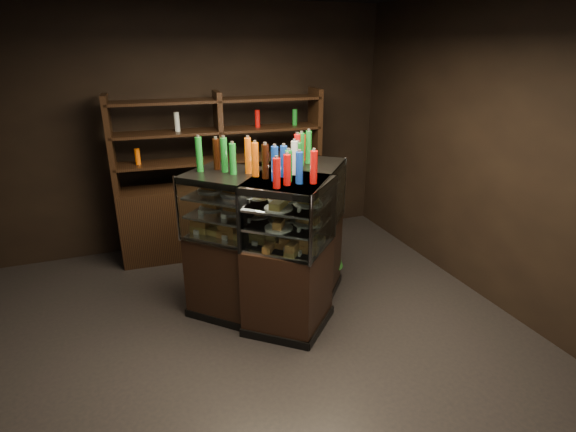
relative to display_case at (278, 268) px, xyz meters
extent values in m
plane|color=black|center=(-0.38, -0.47, -0.48)|extent=(5.00, 5.00, 0.00)
cube|color=black|center=(-0.38, 2.03, 1.02)|extent=(5.00, 0.02, 3.00)
cube|color=black|center=(-0.38, -2.97, 1.02)|extent=(5.00, 0.02, 3.00)
cube|color=black|center=(2.12, -0.47, 1.02)|extent=(0.02, 5.00, 3.00)
cube|color=black|center=(0.19, 0.01, -0.06)|extent=(1.30, 1.39, 0.84)
cube|color=black|center=(0.19, 0.01, -0.44)|extent=(1.34, 1.43, 0.08)
cube|color=black|center=(0.19, 0.01, 0.91)|extent=(1.30, 1.39, 0.06)
cube|color=silver|center=(0.19, 0.01, 0.36)|extent=(1.23, 1.32, 0.02)
cube|color=silver|center=(0.19, 0.01, 0.56)|extent=(1.23, 1.32, 0.02)
cube|color=silver|center=(0.19, 0.01, 0.74)|extent=(1.23, 1.32, 0.02)
cube|color=white|center=(0.45, -0.20, 0.65)|extent=(0.82, 0.99, 0.59)
cylinder|color=silver|center=(0.85, 0.30, 0.65)|extent=(0.03, 0.03, 0.61)
cylinder|color=silver|center=(0.04, -0.68, 0.65)|extent=(0.03, 0.03, 0.61)
cube|color=black|center=(-0.19, -0.01, -0.06)|extent=(1.36, 1.35, 0.84)
cube|color=black|center=(-0.19, -0.01, -0.44)|extent=(1.40, 1.39, 0.08)
cube|color=black|center=(-0.19, -0.01, 0.91)|extent=(1.36, 1.35, 0.06)
cube|color=silver|center=(-0.19, -0.01, 0.36)|extent=(1.29, 1.28, 0.02)
cube|color=silver|center=(-0.19, -0.01, 0.56)|extent=(1.29, 1.28, 0.02)
cube|color=silver|center=(-0.19, -0.01, 0.74)|extent=(1.29, 1.28, 0.02)
cube|color=white|center=(-0.43, -0.24, 0.65)|extent=(0.91, 0.90, 0.59)
cylinder|color=silver|center=(0.04, -0.68, 0.65)|extent=(0.03, 0.03, 0.61)
cylinder|color=silver|center=(-0.87, 0.21, 0.65)|extent=(0.03, 0.03, 0.61)
cube|color=gold|center=(-0.12, -0.42, 0.40)|extent=(0.18, 0.20, 0.06)
cube|color=gold|center=(-0.02, -0.30, 0.40)|extent=(0.18, 0.20, 0.06)
cube|color=gold|center=(0.07, -0.19, 0.40)|extent=(0.18, 0.20, 0.06)
cube|color=gold|center=(0.17, -0.07, 0.40)|extent=(0.18, 0.20, 0.06)
cube|color=gold|center=(0.27, 0.05, 0.40)|extent=(0.18, 0.20, 0.06)
cube|color=gold|center=(0.36, 0.17, 0.40)|extent=(0.18, 0.20, 0.06)
cube|color=gold|center=(0.46, 0.29, 0.40)|extent=(0.18, 0.20, 0.06)
cube|color=gold|center=(0.56, 0.41, 0.40)|extent=(0.18, 0.20, 0.06)
cylinder|color=white|center=(-0.11, -0.36, 0.58)|extent=(0.24, 0.24, 0.02)
cube|color=gold|center=(-0.11, -0.36, 0.61)|extent=(0.17, 0.18, 0.05)
cylinder|color=white|center=(0.04, -0.18, 0.58)|extent=(0.24, 0.24, 0.02)
cube|color=gold|center=(0.04, -0.18, 0.61)|extent=(0.17, 0.18, 0.05)
cylinder|color=white|center=(0.19, 0.01, 0.58)|extent=(0.24, 0.24, 0.02)
cube|color=gold|center=(0.19, 0.01, 0.61)|extent=(0.17, 0.18, 0.05)
cylinder|color=white|center=(0.35, 0.20, 0.58)|extent=(0.24, 0.24, 0.02)
cube|color=gold|center=(0.35, 0.20, 0.61)|extent=(0.17, 0.18, 0.05)
cylinder|color=white|center=(0.50, 0.39, 0.58)|extent=(0.24, 0.24, 0.02)
cube|color=gold|center=(0.50, 0.39, 0.61)|extent=(0.17, 0.18, 0.05)
cylinder|color=white|center=(-0.11, -0.36, 0.76)|extent=(0.24, 0.24, 0.02)
cube|color=gold|center=(-0.11, -0.36, 0.79)|extent=(0.17, 0.18, 0.05)
cylinder|color=white|center=(0.04, -0.18, 0.76)|extent=(0.24, 0.24, 0.02)
cube|color=gold|center=(0.04, -0.18, 0.79)|extent=(0.17, 0.18, 0.05)
cylinder|color=white|center=(0.19, 0.01, 0.76)|extent=(0.24, 0.24, 0.02)
cube|color=gold|center=(0.19, 0.01, 0.79)|extent=(0.17, 0.18, 0.05)
cylinder|color=white|center=(0.35, 0.20, 0.76)|extent=(0.24, 0.24, 0.02)
cube|color=gold|center=(0.35, 0.20, 0.79)|extent=(0.17, 0.18, 0.05)
cylinder|color=white|center=(0.50, 0.39, 0.76)|extent=(0.24, 0.24, 0.02)
cube|color=gold|center=(0.50, 0.39, 0.79)|extent=(0.17, 0.18, 0.05)
cube|color=gold|center=(-0.60, 0.35, 0.40)|extent=(0.19, 0.19, 0.06)
cube|color=gold|center=(-0.49, 0.24, 0.40)|extent=(0.19, 0.19, 0.06)
cube|color=gold|center=(-0.38, 0.13, 0.40)|extent=(0.19, 0.19, 0.06)
cube|color=gold|center=(-0.27, 0.02, 0.40)|extent=(0.19, 0.19, 0.06)
cube|color=gold|center=(-0.16, -0.08, 0.40)|extent=(0.19, 0.19, 0.06)
cube|color=gold|center=(-0.05, -0.19, 0.40)|extent=(0.19, 0.19, 0.06)
cube|color=gold|center=(0.06, -0.30, 0.40)|extent=(0.19, 0.19, 0.06)
cube|color=gold|center=(0.17, -0.41, 0.40)|extent=(0.19, 0.19, 0.06)
cylinder|color=white|center=(-0.54, 0.33, 0.58)|extent=(0.24, 0.24, 0.02)
cube|color=gold|center=(-0.54, 0.33, 0.61)|extent=(0.18, 0.18, 0.05)
cylinder|color=white|center=(-0.37, 0.16, 0.58)|extent=(0.24, 0.24, 0.02)
cube|color=gold|center=(-0.37, 0.16, 0.61)|extent=(0.18, 0.18, 0.05)
cylinder|color=white|center=(-0.19, -0.01, 0.58)|extent=(0.24, 0.24, 0.02)
cube|color=gold|center=(-0.19, -0.01, 0.61)|extent=(0.18, 0.18, 0.05)
cylinder|color=white|center=(-0.02, -0.18, 0.58)|extent=(0.24, 0.24, 0.02)
cube|color=gold|center=(-0.02, -0.18, 0.61)|extent=(0.18, 0.18, 0.05)
cylinder|color=white|center=(0.15, -0.35, 0.58)|extent=(0.24, 0.24, 0.02)
cube|color=gold|center=(0.15, -0.35, 0.61)|extent=(0.18, 0.18, 0.05)
cylinder|color=white|center=(-0.54, 0.33, 0.76)|extent=(0.24, 0.24, 0.02)
cube|color=gold|center=(-0.54, 0.33, 0.79)|extent=(0.18, 0.18, 0.05)
cylinder|color=white|center=(-0.37, 0.16, 0.76)|extent=(0.24, 0.24, 0.02)
cube|color=gold|center=(-0.37, 0.16, 0.79)|extent=(0.18, 0.18, 0.05)
cylinder|color=white|center=(-0.19, -0.01, 0.76)|extent=(0.24, 0.24, 0.02)
cube|color=gold|center=(-0.19, -0.01, 0.79)|extent=(0.18, 0.18, 0.05)
cylinder|color=white|center=(-0.02, -0.18, 0.76)|extent=(0.24, 0.24, 0.02)
cube|color=gold|center=(-0.02, -0.18, 0.79)|extent=(0.18, 0.18, 0.05)
cylinder|color=white|center=(0.15, -0.35, 0.76)|extent=(0.24, 0.24, 0.02)
cube|color=gold|center=(0.15, -0.35, 0.79)|extent=(0.18, 0.18, 0.05)
cylinder|color=#147223|center=(-0.15, -0.40, 1.08)|extent=(0.06, 0.06, 0.28)
cylinder|color=silver|center=(-0.15, -0.40, 1.23)|extent=(0.03, 0.03, 0.02)
cylinder|color=silver|center=(-0.08, -0.32, 1.08)|extent=(0.06, 0.06, 0.28)
cylinder|color=silver|center=(-0.08, -0.32, 1.23)|extent=(0.03, 0.03, 0.02)
cylinder|color=#D8590A|center=(-0.01, -0.24, 1.08)|extent=(0.06, 0.06, 0.28)
cylinder|color=silver|center=(-0.01, -0.24, 1.23)|extent=(0.03, 0.03, 0.02)
cylinder|color=black|center=(0.06, -0.15, 1.08)|extent=(0.06, 0.06, 0.28)
cylinder|color=silver|center=(0.06, -0.15, 1.23)|extent=(0.03, 0.03, 0.02)
cylinder|color=yellow|center=(0.13, -0.07, 1.08)|extent=(0.06, 0.06, 0.28)
cylinder|color=silver|center=(0.13, -0.07, 1.23)|extent=(0.03, 0.03, 0.02)
cylinder|color=#0F38B2|center=(0.19, 0.01, 1.08)|extent=(0.06, 0.06, 0.28)
cylinder|color=silver|center=(0.19, 0.01, 1.23)|extent=(0.03, 0.03, 0.02)
cylinder|color=#B20C0A|center=(0.26, 0.10, 1.08)|extent=(0.06, 0.06, 0.28)
cylinder|color=silver|center=(0.26, 0.10, 1.23)|extent=(0.03, 0.03, 0.02)
cylinder|color=#147223|center=(0.33, 0.18, 1.08)|extent=(0.06, 0.06, 0.28)
cylinder|color=silver|center=(0.33, 0.18, 1.23)|extent=(0.03, 0.03, 0.02)
cylinder|color=silver|center=(0.40, 0.26, 1.08)|extent=(0.06, 0.06, 0.28)
cylinder|color=silver|center=(0.40, 0.26, 1.23)|extent=(0.03, 0.03, 0.02)
cylinder|color=#D8590A|center=(0.47, 0.34, 1.08)|extent=(0.06, 0.06, 0.28)
cylinder|color=silver|center=(0.47, 0.34, 1.23)|extent=(0.03, 0.03, 0.02)
cylinder|color=black|center=(0.53, 0.43, 1.08)|extent=(0.06, 0.06, 0.28)
cylinder|color=silver|center=(0.53, 0.43, 1.23)|extent=(0.03, 0.03, 0.02)
cylinder|color=#147223|center=(-0.58, 0.37, 1.08)|extent=(0.06, 0.06, 0.28)
cylinder|color=silver|center=(-0.58, 0.37, 1.23)|extent=(0.03, 0.03, 0.02)
cylinder|color=silver|center=(-0.50, 0.29, 1.08)|extent=(0.06, 0.06, 0.28)
cylinder|color=silver|center=(-0.50, 0.29, 1.23)|extent=(0.03, 0.03, 0.02)
cylinder|color=#D8590A|center=(-0.42, 0.22, 1.08)|extent=(0.06, 0.06, 0.28)
cylinder|color=silver|center=(-0.42, 0.22, 1.23)|extent=(0.03, 0.03, 0.02)
cylinder|color=black|center=(-0.35, 0.14, 1.08)|extent=(0.06, 0.06, 0.28)
cylinder|color=silver|center=(-0.35, 0.14, 1.23)|extent=(0.03, 0.03, 0.02)
cylinder|color=yellow|center=(-0.27, 0.07, 1.08)|extent=(0.06, 0.06, 0.28)
cylinder|color=silver|center=(-0.27, 0.07, 1.23)|extent=(0.03, 0.03, 0.02)
cylinder|color=#0F38B2|center=(-0.19, -0.01, 1.08)|extent=(0.06, 0.06, 0.28)
cylinder|color=silver|center=(-0.19, -0.01, 1.23)|extent=(0.03, 0.03, 0.02)
cylinder|color=#B20C0A|center=(-0.12, -0.08, 1.08)|extent=(0.06, 0.06, 0.28)
cylinder|color=silver|center=(-0.12, -0.08, 1.23)|extent=(0.03, 0.03, 0.02)
cylinder|color=#147223|center=(-0.04, -0.16, 1.08)|extent=(0.06, 0.06, 0.28)
cylinder|color=silver|center=(-0.04, -0.16, 1.23)|extent=(0.03, 0.03, 0.02)
cylinder|color=silver|center=(0.03, -0.23, 1.08)|extent=(0.06, 0.06, 0.28)
cylinder|color=silver|center=(0.03, -0.23, 1.23)|extent=(0.03, 0.03, 0.02)
cylinder|color=#D8590A|center=(0.11, -0.31, 1.08)|extent=(0.06, 0.06, 0.28)
cylinder|color=silver|center=(0.11, -0.31, 1.23)|extent=(0.03, 0.03, 0.02)
cylinder|color=black|center=(0.19, -0.39, 1.08)|extent=(0.06, 0.06, 0.28)
cylinder|color=silver|center=(0.19, -0.39, 1.23)|extent=(0.03, 0.03, 0.02)
cylinder|color=black|center=(0.74, 0.41, -0.39)|extent=(0.23, 0.23, 0.18)
cone|color=#194F16|center=(0.74, 0.41, -0.06)|extent=(0.35, 0.35, 0.49)
cone|color=#194F16|center=(0.74, 0.41, 0.10)|extent=(0.27, 0.27, 0.34)
cube|color=black|center=(-0.17, 1.58, -0.03)|extent=(2.50, 0.56, 0.90)
cube|color=black|center=(-1.38, 1.64, 0.97)|extent=(0.08, 0.38, 1.10)
cube|color=black|center=(-0.17, 1.58, 0.97)|extent=(0.08, 0.38, 1.10)
cube|color=black|center=(1.04, 1.51, 0.97)|extent=(0.08, 0.38, 1.10)
cube|color=black|center=(-0.17, 1.58, 0.72)|extent=(2.44, 0.51, 0.03)
cube|color=black|center=(-0.17, 1.58, 1.07)|extent=(2.44, 0.51, 0.03)
cube|color=black|center=(-0.17, 1.58, 1.42)|extent=(2.44, 0.51, 0.03)
cylinder|color=#147223|center=(-1.11, 1.63, 0.84)|extent=(0.06, 0.06, 0.22)
cylinder|color=silver|center=(-0.64, 1.60, 0.84)|extent=(0.06, 0.06, 0.22)
cylinder|color=#D8590A|center=(-0.17, 1.58, 0.84)|extent=(0.06, 0.06, 0.22)
cylinder|color=black|center=(0.30, 1.55, 0.84)|extent=(0.06, 0.06, 0.22)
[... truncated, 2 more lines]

